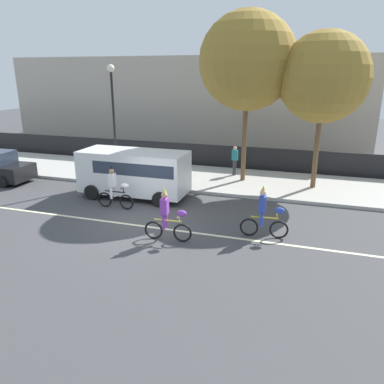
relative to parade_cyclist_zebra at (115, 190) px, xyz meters
name	(u,v)px	position (x,y,z in m)	size (l,w,h in m)	color
ground_plane	(142,221)	(1.70, -0.98, -0.84)	(80.00, 80.00, 0.00)	#424244
road_centre_line	(137,225)	(1.70, -1.48, -0.84)	(36.00, 0.14, 0.01)	beige
sidewalk_curb	(192,177)	(1.70, 5.52, -0.77)	(60.00, 5.00, 0.15)	#ADAAA3
fence_line	(206,156)	(1.70, 8.42, -0.14)	(40.00, 0.08, 1.40)	black
building_backdrop	(190,100)	(-2.16, 17.02, 2.55)	(28.00, 8.00, 6.79)	#B2A899
parade_cyclist_zebra	(115,190)	(0.00, 0.00, 0.00)	(1.72, 0.50, 1.92)	black
parade_cyclist_purple	(168,218)	(3.35, -2.37, 0.00)	(1.72, 0.50, 1.92)	black
parade_cyclist_cobalt	(265,215)	(6.51, -1.08, 0.00)	(1.72, 0.50, 1.92)	black
parked_van_white	(135,170)	(0.15, 1.72, 0.44)	(5.00, 2.22, 2.18)	white
street_lamp_post	(113,107)	(-1.88, 3.61, 3.15)	(0.36, 0.36, 5.86)	black
street_tree_near_lamp	(324,78)	(8.11, 5.37, 4.56)	(4.18, 4.18, 7.35)	brown
street_tree_far_corner	(248,61)	(4.52, 5.59, 5.30)	(4.76, 4.76, 8.38)	brown
pedestrian_onlooker	(235,160)	(3.89, 6.47, 0.17)	(0.32, 0.20, 1.62)	#33333D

